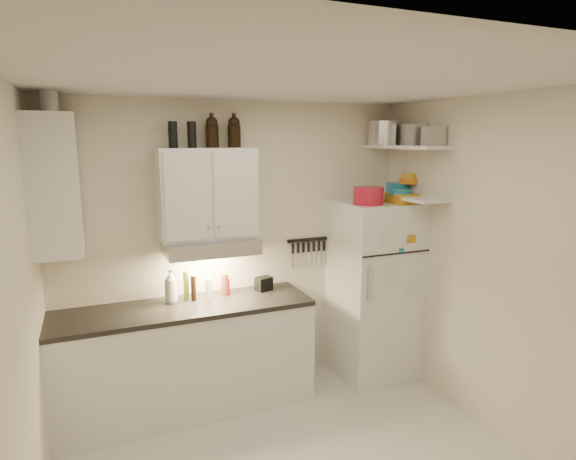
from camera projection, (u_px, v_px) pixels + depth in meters
name	position (u px, v px, depth m)	size (l,w,h in m)	color
ceiling	(308.00, 79.00, 2.76)	(3.20, 3.00, 0.02)	silver
back_wall	(237.00, 247.00, 4.38)	(3.20, 0.02, 2.60)	beige
left_wall	(14.00, 337.00, 2.40)	(0.02, 3.00, 2.60)	beige
right_wall	(501.00, 270.00, 3.61)	(0.02, 3.00, 2.60)	beige
base_cabinet	(187.00, 360.00, 4.05)	(2.10, 0.60, 0.88)	white
countertop	(185.00, 308.00, 3.96)	(2.10, 0.62, 0.04)	black
upper_cabinet	(207.00, 193.00, 4.01)	(0.80, 0.33, 0.75)	white
side_cabinet	(54.00, 185.00, 3.43)	(0.33, 0.55, 1.00)	white
range_hood	(211.00, 246.00, 4.03)	(0.76, 0.46, 0.12)	silver
fridge	(374.00, 289.00, 4.61)	(0.70, 0.68, 1.70)	white
shelf_hi	(406.00, 147.00, 4.32)	(0.30, 0.95, 0.03)	white
shelf_lo	(404.00, 196.00, 4.40)	(0.30, 0.95, 0.03)	white
knife_strip	(308.00, 240.00, 4.61)	(0.42, 0.02, 0.03)	black
dutch_oven	(368.00, 196.00, 4.25)	(0.27, 0.27, 0.16)	#A9132A
book_stack	(402.00, 198.00, 4.33)	(0.21, 0.27, 0.09)	#BC8117
spice_jar	(382.00, 197.00, 4.42)	(0.06, 0.06, 0.10)	silver
stock_pot	(385.00, 133.00, 4.53)	(0.31, 0.31, 0.22)	silver
tin_a	(413.00, 135.00, 4.31)	(0.19, 0.17, 0.19)	#AAAAAD
tin_b	(433.00, 136.00, 4.08)	(0.16, 0.16, 0.16)	#AAAAAD
bowl_teal	(397.00, 187.00, 4.57)	(0.21, 0.21, 0.09)	teal
bowl_orange	(409.00, 181.00, 4.49)	(0.17, 0.17, 0.05)	orange
bowl_yellow	(409.00, 176.00, 4.48)	(0.13, 0.13, 0.04)	gold
plates	(401.00, 192.00, 4.33)	(0.21, 0.21, 0.05)	teal
growler_a	(212.00, 132.00, 3.99)	(0.11, 0.11, 0.26)	black
growler_b	(234.00, 132.00, 4.06)	(0.11, 0.11, 0.26)	black
thermos_a	(192.00, 135.00, 3.90)	(0.07, 0.07, 0.21)	black
thermos_b	(173.00, 135.00, 3.83)	(0.07, 0.07, 0.21)	black
side_jar	(49.00, 101.00, 3.33)	(0.12, 0.12, 0.16)	silver
soap_bottle	(171.00, 284.00, 4.01)	(0.12, 0.12, 0.32)	white
pepper_mill	(225.00, 285.00, 4.21)	(0.06, 0.06, 0.19)	brown
oil_bottle	(186.00, 286.00, 4.09)	(0.05, 0.05, 0.25)	#505E17
vinegar_bottle	(193.00, 288.00, 4.07)	(0.05, 0.05, 0.22)	black
clear_bottle	(209.00, 288.00, 4.12)	(0.06, 0.06, 0.18)	silver
red_jar	(226.00, 287.00, 4.22)	(0.07, 0.07, 0.14)	#A9132A
caddy	(264.00, 284.00, 4.36)	(0.14, 0.10, 0.12)	black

